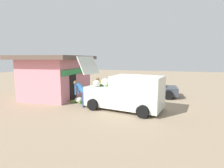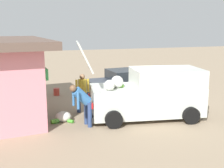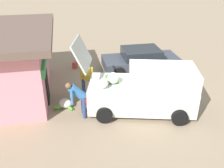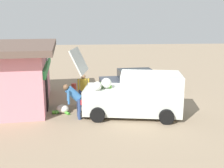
% 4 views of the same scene
% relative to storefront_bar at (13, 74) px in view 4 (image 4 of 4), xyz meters
% --- Properties ---
extents(ground_plane, '(60.00, 60.00, 0.00)m').
position_rel_storefront_bar_xyz_m(ground_plane, '(-0.35, -5.87, -1.55)').
color(ground_plane, gray).
extents(storefront_bar, '(6.30, 4.61, 2.97)m').
position_rel_storefront_bar_xyz_m(storefront_bar, '(0.00, 0.00, 0.00)').
color(storefront_bar, pink).
rests_on(storefront_bar, ground_plane).
extents(delivery_van, '(2.67, 4.84, 2.91)m').
position_rel_storefront_bar_xyz_m(delivery_van, '(-1.95, -5.67, -0.62)').
color(delivery_van, silver).
rests_on(delivery_van, ground_plane).
extents(parked_sedan, '(2.47, 4.25, 1.23)m').
position_rel_storefront_bar_xyz_m(parked_sedan, '(2.08, -6.35, -0.97)').
color(parked_sedan, '#383D47').
rests_on(parked_sedan, ground_plane).
extents(vendor_standing, '(0.36, 0.57, 1.57)m').
position_rel_storefront_bar_xyz_m(vendor_standing, '(-0.48, -3.38, -0.65)').
color(vendor_standing, navy).
rests_on(vendor_standing, ground_plane).
extents(customer_bending, '(0.59, 0.77, 1.51)m').
position_rel_storefront_bar_xyz_m(customer_bending, '(-2.14, -3.00, -0.63)').
color(customer_bending, navy).
rests_on(customer_bending, ground_plane).
extents(unloaded_banana_pile, '(0.68, 0.84, 0.38)m').
position_rel_storefront_bar_xyz_m(unloaded_banana_pile, '(-1.42, -2.42, -1.38)').
color(unloaded_banana_pile, silver).
rests_on(unloaded_banana_pile, ground_plane).
extents(paint_bucket, '(0.30, 0.30, 0.36)m').
position_rel_storefront_bar_xyz_m(paint_bucket, '(2.70, -2.72, -1.37)').
color(paint_bucket, '#BF3F33').
rests_on(paint_bucket, ground_plane).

